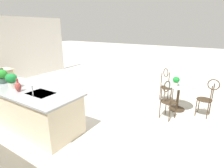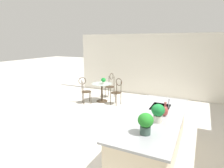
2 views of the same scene
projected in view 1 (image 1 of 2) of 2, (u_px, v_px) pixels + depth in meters
The scene contains 11 objects.
ground_plane at pixel (65, 114), 4.92m from camera, with size 40.00×40.00×0.00m, color beige.
kitchen_island at pixel (28, 107), 4.25m from camera, with size 2.80×1.06×0.92m.
bistro_table at pixel (178, 95), 5.04m from camera, with size 0.80×0.80×0.74m.
chair_near_window at pixel (166, 84), 5.64m from camera, with size 0.54×0.54×1.04m.
chair_by_island at pixel (168, 98), 4.48m from camera, with size 0.47×0.52×1.04m.
chair_toward_desk at pixel (207, 96), 4.61m from camera, with size 0.50×0.42×1.04m.
sink_faucet at pixel (33, 91), 3.65m from camera, with size 0.02×0.02×0.22m, color #B2B5BA.
potted_plant_on_table at pixel (176, 81), 4.85m from camera, with size 0.18×0.18×0.25m.
potted_plant_counter_far at pixel (2, 75), 4.45m from camera, with size 0.25×0.25×0.35m.
potted_plant_counter_near at pixel (11, 80), 4.11m from camera, with size 0.25×0.25×0.35m.
vase_on_counter at pixel (18, 87), 3.90m from camera, with size 0.13×0.13×0.29m.
Camera 1 is at (-3.46, 3.06, 2.27)m, focal length 28.78 mm.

